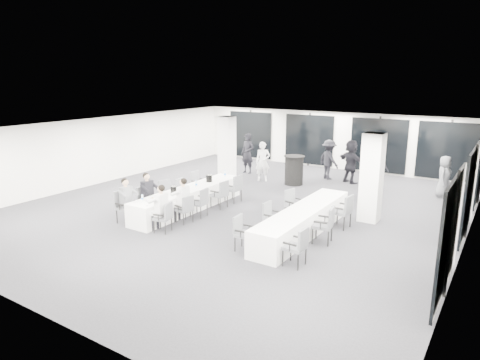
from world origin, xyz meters
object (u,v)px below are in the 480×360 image
object	(u,v)px
cocktail_table	(294,170)
chair_main_left_mid	(167,192)
chair_main_right_second	(186,208)
standing_guest_f	(351,159)
ice_bucket_far	(209,178)
chair_main_right_mid	(201,201)
standing_guest_a	(263,159)
chair_side_left_mid	(271,215)
chair_side_right_far	(344,209)
chair_main_right_fourth	(221,193)
chair_side_left_near	(242,231)
banquet_table_main	(189,199)
chair_side_right_mid	(326,223)
standing_guest_e	(444,174)
standing_guest_c	(329,157)
standing_guest_h	(371,177)
banquet_table_side	(303,221)
chair_main_right_near	(165,216)
chair_side_right_near	(298,245)
ice_bucket_near	(174,190)
standing_guest_d	(375,168)
standing_guest_g	(248,151)
chair_main_left_second	(145,199)
chair_main_left_fourth	(182,189)
chair_side_left_far	(293,203)
chair_main_right_far	(235,187)
chair_main_left_far	(198,182)

from	to	relation	value
cocktail_table	chair_main_left_mid	bearing A→B (deg)	-113.28
chair_main_right_second	cocktail_table	bearing A→B (deg)	5.94
standing_guest_f	ice_bucket_far	bearing A→B (deg)	88.98
chair_main_right_mid	standing_guest_a	size ratio (longest dim) A/B	0.49
chair_side_left_mid	chair_side_right_far	xyz separation A→B (m)	(1.67, 1.52, 0.07)
chair_main_right_fourth	standing_guest_f	xyz separation A→B (m)	(2.56, 6.03, 0.50)
chair_side_left_near	chair_main_right_fourth	bearing A→B (deg)	-141.28
banquet_table_main	chair_side_right_mid	size ratio (longest dim) A/B	4.84
standing_guest_e	standing_guest_c	bearing A→B (deg)	90.09
chair_main_right_fourth	standing_guest_h	distance (m)	5.47
banquet_table_side	chair_main_right_second	world-z (taller)	chair_main_right_second
chair_main_left_mid	chair_side_right_mid	size ratio (longest dim) A/B	0.93
chair_main_right_near	chair_side_right_near	xyz separation A→B (m)	(4.29, -0.02, 0.04)
ice_bucket_near	standing_guest_d	bearing A→B (deg)	52.41
banquet_table_main	chair_side_right_near	distance (m)	5.54
chair_side_right_mid	standing_guest_g	size ratio (longest dim) A/B	0.48
chair_side_right_mid	standing_guest_h	size ratio (longest dim) A/B	0.56
chair_main_left_second	standing_guest_h	bearing A→B (deg)	125.02
banquet_table_side	chair_main_right_near	xyz separation A→B (m)	(-3.45, -2.12, 0.14)
chair_main_left_fourth	chair_side_left_near	world-z (taller)	chair_side_left_near
cocktail_table	ice_bucket_far	bearing A→B (deg)	-110.02
banquet_table_side	chair_side_right_mid	distance (m)	0.94
chair_side_left_far	standing_guest_c	bearing A→B (deg)	-155.03
chair_main_right_second	standing_guest_d	world-z (taller)	standing_guest_d
chair_main_right_far	ice_bucket_near	xyz separation A→B (m)	(-0.84, -2.36, 0.30)
chair_main_right_fourth	chair_side_right_mid	distance (m)	4.42
chair_main_right_mid	chair_side_right_near	size ratio (longest dim) A/B	0.97
chair_side_right_near	banquet_table_main	bearing A→B (deg)	69.18
chair_main_right_fourth	standing_guest_f	distance (m)	6.57
chair_main_left_fourth	chair_main_right_fourth	size ratio (longest dim) A/B	0.88
standing_guest_d	chair_main_left_mid	bearing A→B (deg)	32.31
chair_side_right_far	chair_side_left_mid	bearing A→B (deg)	138.78
chair_side_left_far	standing_guest_e	xyz separation A→B (m)	(3.66, 5.47, 0.35)
chair_side_right_far	standing_guest_f	bearing A→B (deg)	23.41
chair_main_right_mid	chair_side_left_near	size ratio (longest dim) A/B	1.02
chair_side_right_near	chair_side_right_mid	distance (m)	1.77
chair_main_right_second	standing_guest_d	bearing A→B (deg)	-19.01
chair_side_right_mid	standing_guest_a	size ratio (longest dim) A/B	0.53
chair_main_left_fourth	chair_main_left_far	world-z (taller)	chair_main_left_far
standing_guest_g	standing_guest_c	bearing A→B (deg)	22.60
chair_main_right_near	standing_guest_c	bearing A→B (deg)	-22.65
standing_guest_c	standing_guest_g	bearing A→B (deg)	44.58
cocktail_table	standing_guest_h	xyz separation A→B (m)	(3.49, -0.88, 0.30)
chair_main_right_second	chair_main_right_mid	bearing A→B (deg)	11.31
banquet_table_side	standing_guest_c	bearing A→B (deg)	105.72
standing_guest_c	chair_side_left_near	bearing A→B (deg)	127.07
cocktail_table	ice_bucket_near	distance (m)	6.11
standing_guest_h	chair_main_left_far	bearing A→B (deg)	72.05
chair_main_left_second	chair_side_left_mid	bearing A→B (deg)	91.95
standing_guest_f	ice_bucket_far	xyz separation A→B (m)	(-3.38, -5.61, -0.18)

